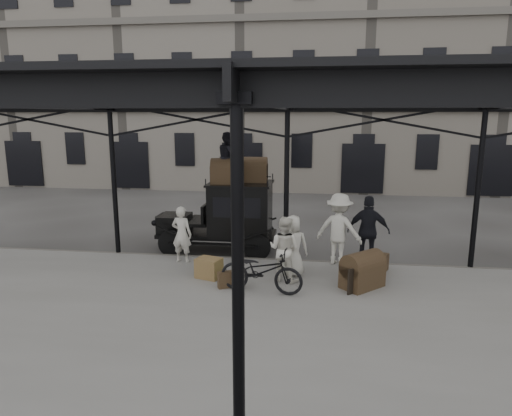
# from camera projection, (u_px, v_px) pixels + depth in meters

# --- Properties ---
(ground) EXTENTS (120.00, 120.00, 0.00)m
(ground) POSITION_uv_depth(u_px,v_px,m) (280.00, 291.00, 11.06)
(ground) COLOR #383533
(ground) RESTS_ON ground
(platform) EXTENTS (28.00, 8.00, 0.15)m
(platform) POSITION_uv_depth(u_px,v_px,m) (271.00, 325.00, 9.10)
(platform) COLOR slate
(platform) RESTS_ON ground
(canopy) EXTENTS (22.50, 9.00, 4.74)m
(canopy) POSITION_uv_depth(u_px,v_px,m) (275.00, 92.00, 8.46)
(canopy) COLOR black
(canopy) RESTS_ON ground
(building_frontage) EXTENTS (64.00, 8.00, 14.00)m
(building_frontage) POSITION_uv_depth(u_px,v_px,m) (306.00, 66.00, 27.12)
(building_frontage) COLOR slate
(building_frontage) RESTS_ON ground
(taxi) EXTENTS (3.65, 1.55, 2.18)m
(taxi) POSITION_uv_depth(u_px,v_px,m) (230.00, 214.00, 13.96)
(taxi) COLOR black
(taxi) RESTS_ON ground
(porter_left) EXTENTS (0.63, 0.46, 1.58)m
(porter_left) POSITION_uv_depth(u_px,v_px,m) (182.00, 234.00, 12.60)
(porter_left) COLOR beige
(porter_left) RESTS_ON platform
(porter_midleft) EXTENTS (0.95, 0.85, 1.62)m
(porter_midleft) POSITION_uv_depth(u_px,v_px,m) (284.00, 249.00, 11.17)
(porter_midleft) COLOR silver
(porter_midleft) RESTS_ON platform
(porter_centre) EXTENTS (0.80, 0.55, 1.57)m
(porter_centre) POSITION_uv_depth(u_px,v_px,m) (293.00, 246.00, 11.53)
(porter_centre) COLOR beige
(porter_centre) RESTS_ON platform
(porter_official) EXTENTS (1.17, 0.59, 1.92)m
(porter_official) POSITION_uv_depth(u_px,v_px,m) (368.00, 231.00, 12.29)
(porter_official) COLOR black
(porter_official) RESTS_ON platform
(porter_right) EXTENTS (1.44, 1.12, 1.96)m
(porter_right) POSITION_uv_depth(u_px,v_px,m) (339.00, 229.00, 12.39)
(porter_right) COLOR beige
(porter_right) RESTS_ON platform
(bicycle) EXTENTS (2.03, 0.96, 1.02)m
(bicycle) POSITION_uv_depth(u_px,v_px,m) (261.00, 271.00, 10.48)
(bicycle) COLOR black
(bicycle) RESTS_ON platform
(porter_roof) EXTENTS (0.79, 0.88, 1.51)m
(porter_roof) POSITION_uv_depth(u_px,v_px,m) (228.00, 158.00, 13.52)
(porter_roof) COLOR black
(porter_roof) RESTS_ON taxi
(steamer_trunk_roof_near) EXTENTS (0.89, 0.58, 0.63)m
(steamer_trunk_roof_near) POSITION_uv_depth(u_px,v_px,m) (226.00, 173.00, 13.47)
(steamer_trunk_roof_near) COLOR #3F331D
(steamer_trunk_roof_near) RESTS_ON taxi
(steamer_trunk_roof_far) EXTENTS (0.88, 0.56, 0.63)m
(steamer_trunk_roof_far) POSITION_uv_depth(u_px,v_px,m) (253.00, 171.00, 13.81)
(steamer_trunk_roof_far) COLOR #3F331D
(steamer_trunk_roof_far) RESTS_ON taxi
(steamer_trunk_platform) EXTENTS (1.14, 1.13, 0.73)m
(steamer_trunk_platform) POSITION_uv_depth(u_px,v_px,m) (362.00, 273.00, 10.81)
(steamer_trunk_platform) COLOR #3F331D
(steamer_trunk_platform) RESTS_ON platform
(wicker_hamper) EXTENTS (0.71, 0.62, 0.50)m
(wicker_hamper) POSITION_uv_depth(u_px,v_px,m) (209.00, 268.00, 11.47)
(wicker_hamper) COLOR brown
(wicker_hamper) RESTS_ON platform
(suitcase_upright) EXTENTS (0.38, 0.61, 0.45)m
(suitcase_upright) POSITION_uv_depth(u_px,v_px,m) (383.00, 264.00, 11.86)
(suitcase_upright) COLOR #3F331D
(suitcase_upright) RESTS_ON platform
(suitcase_flat) EXTENTS (0.60, 0.42, 0.40)m
(suitcase_flat) POSITION_uv_depth(u_px,v_px,m) (230.00, 279.00, 10.85)
(suitcase_flat) COLOR #3F331D
(suitcase_flat) RESTS_ON platform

